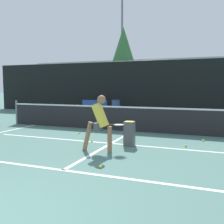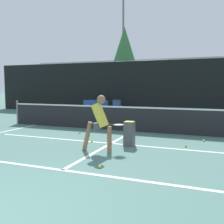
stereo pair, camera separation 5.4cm
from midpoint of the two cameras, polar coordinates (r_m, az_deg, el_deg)
court_baseline_near at (r=5.60m, az=-10.85°, el=-12.34°), size 11.00×0.10×0.01m
court_service_line at (r=7.94m, az=-0.40°, el=-6.84°), size 8.25×0.10×0.01m
court_center_mark at (r=7.74m, az=-1.01°, el=-7.17°), size 0.10×4.97×0.01m
net at (r=9.96m, az=4.37°, el=-1.33°), size 11.09×0.09×1.07m
fence_back at (r=15.83m, az=10.81°, el=5.23°), size 24.00×0.06×3.26m
player_practicing at (r=6.85m, az=-2.84°, el=-1.85°), size 1.13×0.57×1.49m
tennis_ball_scattered_2 at (r=5.64m, az=-2.79°, el=-11.79°), size 0.07×0.07×0.07m
tennis_ball_scattered_3 at (r=9.60m, az=-7.28°, el=-4.51°), size 0.07×0.07×0.07m
tennis_ball_scattered_4 at (r=8.16m, az=-4.60°, el=-6.31°), size 0.07×0.07×0.07m
tennis_ball_scattered_5 at (r=8.71m, az=19.11°, el=-5.84°), size 0.07×0.07×0.07m
tennis_ball_scattered_6 at (r=7.77m, az=15.58°, el=-7.11°), size 0.07×0.07×0.07m
tennis_ball_scattered_8 at (r=9.80m, az=-4.05°, el=-4.27°), size 0.07×0.07×0.07m
ball_hopper at (r=7.60m, az=3.61°, el=-4.58°), size 0.28×0.28×0.71m
courtside_bench at (r=16.03m, az=-4.06°, el=1.19°), size 1.64×0.44×0.86m
trash_bin at (r=15.44m, az=0.75°, el=1.05°), size 0.52×0.52×0.95m
parked_car at (r=18.33m, az=10.05°, el=2.26°), size 1.71×4.64×1.55m
floodlight_mast at (r=22.02m, az=2.13°, el=17.58°), size 1.10×0.24×10.09m
tree_west at (r=21.19m, az=2.40°, el=13.12°), size 2.38×2.38×6.34m
building_far at (r=29.25m, az=15.64°, el=6.61°), size 36.00×2.40×4.60m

